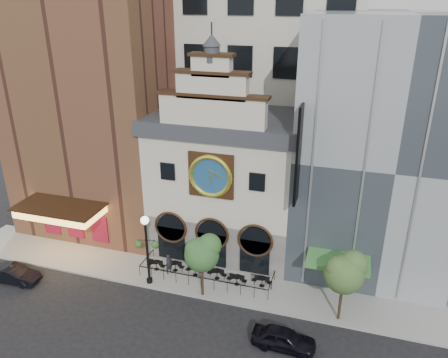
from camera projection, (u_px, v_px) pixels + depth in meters
ground at (196, 298)px, 33.10m from camera, size 120.00×120.00×0.00m
sidewalk at (207, 279)px, 35.27m from camera, size 44.00×5.00×0.15m
clock_building at (226, 179)px, 37.39m from camera, size 12.60×8.78×18.65m
theater_building at (99, 96)px, 40.48m from camera, size 14.00×15.60×25.00m
retail_building at (391, 147)px, 34.44m from camera, size 14.00×14.40×20.00m
office_tower at (262, 9)px, 42.93m from camera, size 20.00×16.00×40.00m
cafe_railing at (207, 273)px, 35.07m from camera, size 10.60×2.60×0.90m
bistro_0 at (156, 265)px, 36.14m from camera, size 1.58×0.68×0.90m
bistro_1 at (175, 266)px, 36.00m from camera, size 1.58×0.68×0.90m
bistro_2 at (195, 270)px, 35.39m from camera, size 1.58×0.68×0.90m
bistro_3 at (217, 274)px, 34.98m from camera, size 1.58×0.68×0.90m
bistro_4 at (237, 279)px, 34.26m from camera, size 1.58×0.68×0.90m
bistro_5 at (262, 281)px, 34.07m from camera, size 1.58×0.68×0.90m
car_right at (284, 339)px, 28.22m from camera, size 4.21×1.79×1.42m
car_left at (14, 274)px, 34.79m from camera, size 4.25×1.67×1.38m
pedestrian at (169, 264)px, 35.51m from camera, size 0.68×0.75×1.71m
lamppost at (147, 243)px, 33.30m from camera, size 1.84×0.92×5.88m
tree_left at (202, 252)px, 31.83m from camera, size 2.67×2.57×5.15m
tree_right at (345, 271)px, 29.28m from camera, size 2.81×2.71×5.42m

